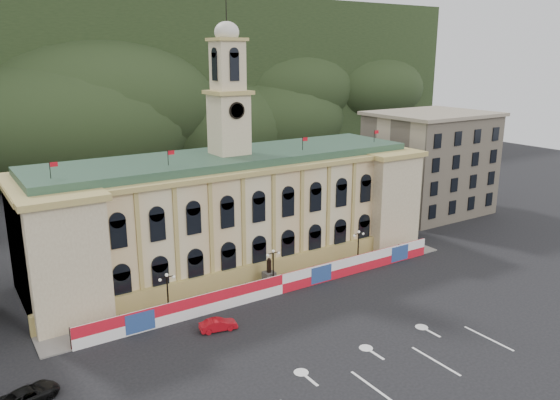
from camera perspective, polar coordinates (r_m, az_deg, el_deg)
ground at (r=57.93m, az=8.63°, el=-14.83°), size 260.00×260.00×0.00m
lane_markings at (r=54.86m, az=12.24°, el=-16.85°), size 26.00×10.00×0.02m
hill_ridge at (r=162.94m, az=-21.25°, el=10.75°), size 230.00×80.00×64.00m
city_hall at (r=76.03m, az=-5.01°, el=-0.96°), size 56.20×17.60×37.10m
side_building_right at (r=104.60m, az=15.35°, el=3.79°), size 21.00×17.00×18.60m
hoarding_fence at (r=68.07m, az=0.21°, el=-8.75°), size 50.00×0.44×2.50m
pavement at (r=70.59m, az=-1.04°, el=-8.89°), size 56.00×5.50×0.16m
statue at (r=70.34m, az=-1.15°, el=-8.00°), size 1.40×1.40×3.72m
lamp_left at (r=63.09m, az=-11.67°, el=-9.26°), size 1.96×0.44×5.15m
lamp_center at (r=68.84m, az=-0.72°, el=-6.83°), size 1.96×0.44×5.15m
lamp_right at (r=76.74m, az=8.18°, el=-4.65°), size 1.96×0.44×5.15m
red_sedan at (r=60.17m, az=-6.46°, el=-12.82°), size 3.01×4.59×1.33m
black_suv at (r=53.49m, az=-24.78°, el=-18.01°), size 5.34×6.50×1.43m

